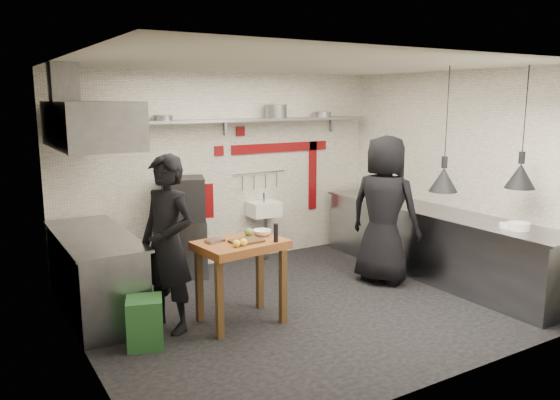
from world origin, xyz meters
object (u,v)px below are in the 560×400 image
chef_left (168,244)px  chef_right (384,210)px  oven_stand (184,247)px  green_bin (145,322)px  prep_table (241,282)px  combi_oven (183,199)px

chef_left → chef_right: size_ratio=0.95×
oven_stand → chef_left: 1.89m
green_bin → prep_table: (1.09, 0.05, 0.21)m
prep_table → chef_left: (-0.73, 0.23, 0.48)m
oven_stand → chef_left: size_ratio=0.43×
oven_stand → prep_table: prep_table is taller
combi_oven → chef_left: bearing=-97.1°
chef_right → chef_left: bearing=66.3°
prep_table → combi_oven: bearing=81.6°
green_bin → chef_left: 0.82m
prep_table → chef_left: 0.90m
chef_left → combi_oven: bearing=128.6°
chef_left → chef_right: 2.98m
green_bin → prep_table: size_ratio=0.54×
combi_oven → green_bin: bearing=-102.3°
green_bin → chef_right: 3.43m
combi_oven → chef_right: bearing=-16.6°
oven_stand → green_bin: (-1.16, -1.90, -0.15)m
oven_stand → green_bin: bearing=-101.8°
green_bin → chef_left: (0.36, 0.27, 0.69)m
oven_stand → chef_right: size_ratio=0.41×
chef_left → oven_stand: bearing=129.1°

